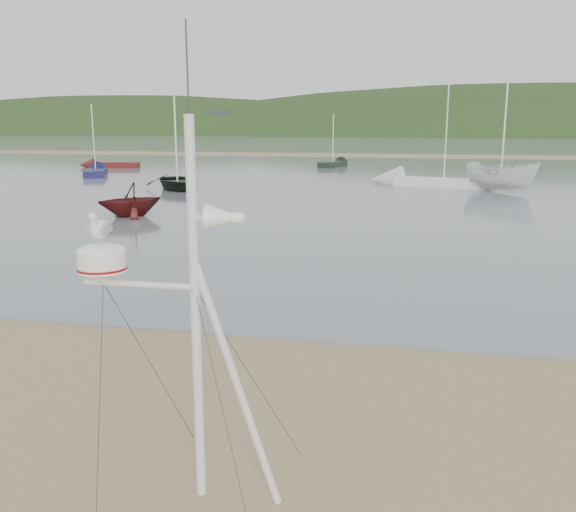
% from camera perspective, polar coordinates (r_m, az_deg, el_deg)
% --- Properties ---
extents(ground, '(560.00, 560.00, 0.00)m').
position_cam_1_polar(ground, '(8.45, -15.90, -16.09)').
color(ground, '#8B7350').
rests_on(ground, ground).
extents(water, '(560.00, 256.00, 0.04)m').
position_cam_1_polar(water, '(138.62, 10.49, 10.50)').
color(water, slate).
rests_on(water, ground).
extents(sandbar, '(560.00, 7.00, 0.07)m').
position_cam_1_polar(sandbar, '(76.70, 9.21, 9.27)').
color(sandbar, '#8B7350').
rests_on(sandbar, water).
extents(hill_ridge, '(620.00, 180.00, 80.00)m').
position_cam_1_polar(hill_ridge, '(243.13, 15.37, 6.31)').
color(hill_ridge, '#1D3315').
rests_on(hill_ridge, ground).
extents(far_cottages, '(294.40, 6.30, 8.00)m').
position_cam_1_polar(far_cottages, '(202.52, 11.91, 12.08)').
color(far_cottages, beige).
rests_on(far_cottages, ground).
extents(mast_rig, '(2.18, 2.32, 4.91)m').
position_cam_1_polar(mast_rig, '(6.61, -9.05, -12.59)').
color(mast_rig, silver).
rests_on(mast_rig, ground).
extents(boat_dark, '(3.30, 2.61, 4.63)m').
position_cam_1_polar(boat_dark, '(37.53, -10.42, 9.69)').
color(boat_dark, black).
rests_on(boat_dark, water).
extents(boat_red, '(2.71, 2.68, 2.75)m').
position_cam_1_polar(boat_red, '(26.92, -14.64, 6.51)').
color(boat_red, '#4F1312').
rests_on(boat_red, water).
extents(boat_white, '(2.52, 2.51, 4.70)m').
position_cam_1_polar(boat_white, '(37.68, 19.46, 9.25)').
color(boat_white, silver).
rests_on(boat_white, water).
extents(sailboat_white_near, '(8.12, 3.99, 7.82)m').
position_cam_1_polar(sailboat_white_near, '(40.39, 11.31, 6.90)').
color(sailboat_white_near, silver).
rests_on(sailboat_white_near, ground).
extents(sailboat_blue_near, '(3.60, 5.84, 5.78)m').
position_cam_1_polar(sailboat_blue_near, '(50.10, -17.40, 7.59)').
color(sailboat_blue_near, '#11133E').
rests_on(sailboat_blue_near, ground).
extents(dinghy_red_far, '(5.50, 2.37, 1.30)m').
position_cam_1_polar(dinghy_red_far, '(57.66, -17.01, 8.15)').
color(dinghy_red_far, '#4F1312').
rests_on(dinghy_red_far, ground).
extents(sailboat_dark_mid, '(2.74, 5.16, 5.07)m').
position_cam_1_polar(sailboat_dark_mid, '(57.43, 4.70, 8.64)').
color(sailboat_dark_mid, black).
rests_on(sailboat_dark_mid, ground).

